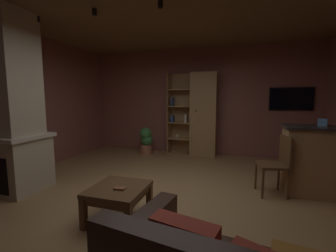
% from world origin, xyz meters
% --- Properties ---
extents(floor, '(5.92, 6.14, 0.02)m').
position_xyz_m(floor, '(0.00, 0.00, -0.01)').
color(floor, '#A37A4C').
rests_on(floor, ground).
extents(wall_back, '(6.04, 0.06, 2.79)m').
position_xyz_m(wall_back, '(0.00, 3.10, 1.39)').
color(wall_back, '#8E544C').
rests_on(wall_back, ground).
extents(wall_left, '(0.06, 6.14, 2.79)m').
position_xyz_m(wall_left, '(-2.99, 0.00, 1.39)').
color(wall_left, '#8E544C').
rests_on(wall_left, ground).
extents(window_pane_back, '(0.63, 0.01, 0.78)m').
position_xyz_m(window_pane_back, '(-0.40, 3.07, 1.21)').
color(window_pane_back, white).
extents(stone_fireplace, '(1.02, 0.82, 2.79)m').
position_xyz_m(stone_fireplace, '(-2.41, -0.30, 1.26)').
color(stone_fireplace, '#BCAD8E').
rests_on(stone_fireplace, ground).
extents(bookshelf_cabinet, '(1.26, 0.41, 2.13)m').
position_xyz_m(bookshelf_cabinet, '(0.13, 2.83, 1.06)').
color(bookshelf_cabinet, '#A87F51').
rests_on(bookshelf_cabinet, ground).
extents(tissue_box, '(0.16, 0.16, 0.11)m').
position_xyz_m(tissue_box, '(2.28, 0.97, 1.12)').
color(tissue_box, '#598CBF').
rests_on(tissue_box, kitchen_bar_counter).
extents(coffee_table, '(0.64, 0.68, 0.42)m').
position_xyz_m(coffee_table, '(-0.30, -0.65, 0.34)').
color(coffee_table, brown).
rests_on(coffee_table, ground).
extents(table_book_0, '(0.14, 0.10, 0.02)m').
position_xyz_m(table_book_0, '(-0.25, -0.71, 0.43)').
color(table_book_0, brown).
rests_on(table_book_0, coffee_table).
extents(dining_chair, '(0.50, 0.50, 0.92)m').
position_xyz_m(dining_chair, '(1.65, 0.74, 0.53)').
color(dining_chair, brown).
rests_on(dining_chair, ground).
extents(potted_floor_plant, '(0.35, 0.35, 0.72)m').
position_xyz_m(potted_floor_plant, '(-1.26, 2.52, 0.38)').
color(potted_floor_plant, '#B77051').
rests_on(potted_floor_plant, ground).
extents(wall_mounted_tv, '(0.96, 0.06, 0.54)m').
position_xyz_m(wall_mounted_tv, '(2.24, 3.04, 1.47)').
color(wall_mounted_tv, black).
extents(track_light_spot_0, '(0.07, 0.07, 0.09)m').
position_xyz_m(track_light_spot_0, '(-2.03, 0.00, 2.72)').
color(track_light_spot_0, black).
extents(track_light_spot_1, '(0.07, 0.07, 0.09)m').
position_xyz_m(track_light_spot_1, '(-0.99, 0.00, 2.72)').
color(track_light_spot_1, black).
extents(track_light_spot_2, '(0.07, 0.07, 0.09)m').
position_xyz_m(track_light_spot_2, '(0.01, 0.03, 2.72)').
color(track_light_spot_2, black).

